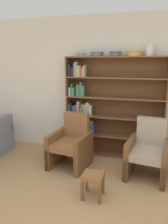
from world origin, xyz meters
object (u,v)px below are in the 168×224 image
object	(u,v)px
footstool	(93,179)
vase_tall	(150,50)
bowl_brass	(97,54)
armchair_leather	(71,144)
bowl_stoneware	(134,53)
bowl_sage	(81,54)
bowl_olive	(115,53)
bookshelf	(104,109)
armchair_cushioned	(148,152)

from	to	relation	value
footstool	vase_tall	bearing A→B (deg)	66.65
bowl_brass	armchair_leather	distance (m)	1.76
bowl_brass	bowl_stoneware	distance (m)	0.69
footstool	bowl_stoneware	bearing A→B (deg)	75.61
bowl_sage	bowl_olive	world-z (taller)	bowl_olive
bowl_stoneware	bowl_brass	bearing A→B (deg)	180.00
bowl_olive	footstool	distance (m)	2.29
bowl_sage	armchair_leather	distance (m)	1.72
vase_tall	footstool	bearing A→B (deg)	-113.35
bookshelf	bowl_brass	xyz separation A→B (m)	(-0.16, -0.02, 1.06)
bowl_sage	armchair_leather	world-z (taller)	bowl_sage
bowl_sage	footstool	bearing A→B (deg)	-67.21
armchair_leather	footstool	size ratio (longest dim) A/B	2.68
armchair_cushioned	bowl_brass	bearing A→B (deg)	-23.87
bookshelf	bowl_sage	size ratio (longest dim) A/B	11.57
bookshelf	bowl_brass	world-z (taller)	bowl_brass
bowl_brass	footstool	world-z (taller)	bowl_brass
bowl_brass	armchair_cushioned	world-z (taller)	bowl_brass
vase_tall	footstool	size ratio (longest dim) A/B	0.63
bowl_stoneware	footstool	bearing A→B (deg)	-104.39
bowl_stoneware	armchair_cushioned	size ratio (longest dim) A/B	0.31
bowl_sage	vase_tall	xyz separation A→B (m)	(1.27, 0.00, 0.06)
bookshelf	armchair_cushioned	distance (m)	1.23
bowl_stoneware	armchair_leather	xyz separation A→B (m)	(-1.00, -0.66, -1.61)
bookshelf	vase_tall	xyz separation A→B (m)	(0.79, -0.02, 1.11)
armchair_leather	bowl_stoneware	bearing A→B (deg)	-138.70
bowl_brass	armchair_leather	size ratio (longest dim) A/B	0.27
bookshelf	bowl_olive	size ratio (longest dim) A/B	8.65
bowl_sage	bowl_stoneware	size ratio (longest dim) A/B	0.57
bookshelf	bowl_olive	bearing A→B (deg)	-4.80
armchair_leather	armchair_cushioned	world-z (taller)	same
bookshelf	vase_tall	world-z (taller)	vase_tall
vase_tall	bowl_brass	bearing A→B (deg)	-180.00
bookshelf	bowl_sage	xyz separation A→B (m)	(-0.48, -0.02, 1.05)
bowl_olive	armchair_cushioned	xyz separation A→B (m)	(0.69, -0.66, -1.60)
bowl_stoneware	bowl_olive	bearing A→B (deg)	180.00
bowl_stoneware	vase_tall	bearing A→B (deg)	0.00
armchair_cushioned	bowl_olive	bearing A→B (deg)	-35.21
bowl_sage	footstool	size ratio (longest dim) A/B	0.48
armchair_leather	vase_tall	bearing A→B (deg)	-144.53
bookshelf	bowl_stoneware	size ratio (longest dim) A/B	6.58
bookshelf	bowl_brass	bearing A→B (deg)	-174.51
bowl_sage	bowl_brass	xyz separation A→B (m)	(0.32, 0.00, 0.01)
bowl_olive	bowl_stoneware	world-z (taller)	bowl_stoneware
bowl_stoneware	footstool	xyz separation A→B (m)	(-0.38, -1.50, -1.74)
vase_tall	armchair_cushioned	xyz separation A→B (m)	(0.08, -0.66, -1.65)
bowl_stoneware	armchair_leather	bearing A→B (deg)	-146.54
bookshelf	armchair_leather	size ratio (longest dim) A/B	2.07
bowl_brass	bowl_stoneware	bearing A→B (deg)	0.00
bowl_olive	vase_tall	world-z (taller)	vase_tall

